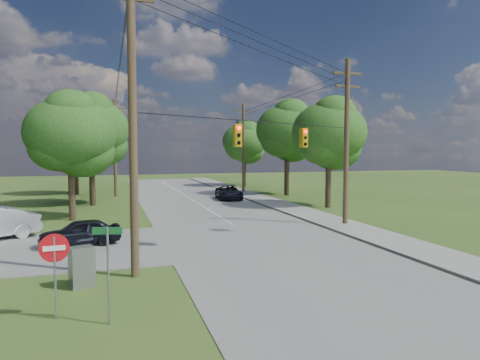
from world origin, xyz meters
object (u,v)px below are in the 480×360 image
object	(u,v)px
car_main_north	(229,193)
pole_sw	(133,111)
car_cross_dark	(80,232)
do_not_enter_sign	(54,257)
pole_north_e	(243,147)
pole_north_w	(115,147)
pole_ne	(347,140)
control_cabinet	(82,267)

from	to	relation	value
car_main_north	pole_sw	bearing A→B (deg)	-107.89
car_cross_dark	do_not_enter_sign	distance (m)	9.78
pole_sw	car_main_north	size ratio (longest dim) A/B	2.52
pole_north_e	do_not_enter_sign	bearing A→B (deg)	-115.58
pole_north_w	pole_ne	bearing A→B (deg)	-57.71
car_cross_dark	control_cabinet	xyz separation A→B (m)	(0.51, -6.89, 0.02)
pole_sw	car_cross_dark	distance (m)	8.60
pole_ne	pole_north_e	world-z (taller)	pole_ne
pole_north_e	pole_ne	bearing A→B (deg)	-90.00
pole_north_e	pole_north_w	world-z (taller)	same
pole_sw	car_cross_dark	world-z (taller)	pole_sw
pole_ne	car_main_north	xyz separation A→B (m)	(-3.40, 15.80, -4.78)
car_main_north	control_cabinet	world-z (taller)	control_cabinet
car_main_north	do_not_enter_sign	xyz separation A→B (m)	(-12.48, -26.98, 1.09)
car_main_north	pole_north_w	bearing A→B (deg)	154.91
pole_north_e	pole_north_w	distance (m)	13.90
pole_ne	control_cabinet	world-z (taller)	pole_ne
control_cabinet	car_cross_dark	bearing A→B (deg)	73.67
pole_north_w	do_not_enter_sign	bearing A→B (deg)	-93.42
pole_ne	do_not_enter_sign	world-z (taller)	pole_ne
pole_ne	car_main_north	distance (m)	16.86
pole_north_w	car_cross_dark	distance (m)	23.96
pole_north_w	do_not_enter_sign	world-z (taller)	pole_north_w
pole_sw	control_cabinet	size ratio (longest dim) A/B	8.37
pole_north_e	pole_north_w	size ratio (longest dim) A/B	1.00
pole_north_e	car_main_north	xyz separation A→B (m)	(-3.40, -6.20, -4.44)
pole_sw	car_main_north	distance (m)	26.08
control_cabinet	do_not_enter_sign	xyz separation A→B (m)	(-0.53, -2.83, 1.07)
car_cross_dark	control_cabinet	bearing A→B (deg)	-4.92
pole_ne	pole_north_e	distance (m)	22.00
pole_north_w	control_cabinet	bearing A→B (deg)	-92.74
pole_sw	pole_north_e	world-z (taller)	pole_sw
car_cross_dark	car_main_north	distance (m)	21.29
pole_sw	do_not_enter_sign	xyz separation A→B (m)	(-2.38, -3.58, -4.44)
car_cross_dark	do_not_enter_sign	world-z (taller)	do_not_enter_sign
control_cabinet	do_not_enter_sign	world-z (taller)	do_not_enter_sign
control_cabinet	do_not_enter_sign	size ratio (longest dim) A/B	0.58
do_not_enter_sign	pole_north_w	bearing A→B (deg)	82.41
pole_north_e	control_cabinet	bearing A→B (deg)	-116.83
pole_ne	control_cabinet	bearing A→B (deg)	-151.47
pole_ne	pole_north_w	bearing A→B (deg)	122.29
pole_ne	pole_north_e	size ratio (longest dim) A/B	1.05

